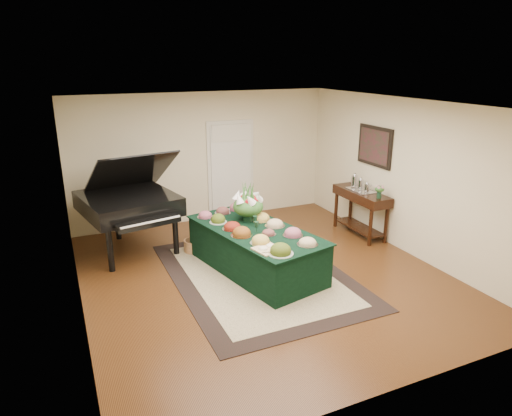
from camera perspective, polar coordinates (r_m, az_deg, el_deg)
name	(u,v)px	position (r m, az deg, el deg)	size (l,w,h in m)	color
ground	(264,275)	(7.44, 0.95, -8.37)	(6.00, 6.00, 0.00)	black
area_rug	(258,275)	(7.44, 0.25, -8.31)	(2.62, 3.67, 0.01)	black
kitchen_doorway	(231,171)	(9.90, -3.15, 4.68)	(1.05, 0.07, 2.10)	silver
buffet_table	(255,249)	(7.46, -0.08, -5.21)	(1.67, 2.66, 0.72)	black
food_platters	(254,226)	(7.31, -0.28, -2.27)	(1.29, 2.42, 0.13)	silver
cutting_board	(267,247)	(6.55, 1.44, -4.95)	(0.43, 0.43, 0.10)	tan
green_goblets	(256,224)	(7.29, -0.02, -2.00)	(0.17, 0.33, 0.18)	black
floral_centerpiece	(248,202)	(7.62, -1.00, 0.69)	(0.53, 0.53, 0.53)	black
grand_piano	(129,202)	(8.33, -15.62, 0.70)	(1.81, 2.02, 1.82)	black
wicker_basket	(194,246)	(8.33, -7.78, -4.69)	(0.36, 0.36, 0.22)	#97653D
mahogany_sideboard	(361,201)	(9.10, 13.00, 0.87)	(0.45, 1.34, 0.89)	black
tea_service	(360,184)	(9.07, 12.88, 2.90)	(0.34, 0.58, 0.30)	silver
pink_bouquet	(380,189)	(8.62, 15.19, 2.26)	(0.20, 0.20, 0.25)	black
wall_painting	(375,146)	(8.99, 14.61, 7.49)	(0.05, 0.95, 0.75)	black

